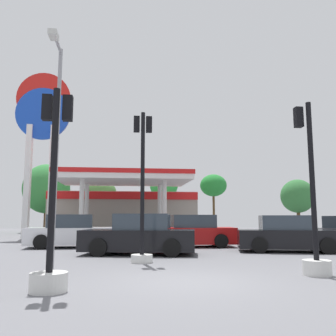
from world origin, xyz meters
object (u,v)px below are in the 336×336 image
traffic_signal_0 (314,228)px  corner_streetlamp (56,131)px  tree_5 (298,196)px  car_5 (288,235)px  station_pole_sign (42,131)px  traffic_signal_2 (142,203)px  tree_4 (213,186)px  tree_2 (100,193)px  car_2 (73,232)px  tree_3 (164,187)px  tree_1 (46,189)px  traffic_signal_1 (51,226)px  car_4 (139,236)px  car_1 (191,232)px

traffic_signal_0 → corner_streetlamp: 7.81m
traffic_signal_0 → tree_5: (13.59, 28.00, 2.57)m
car_5 → traffic_signal_0: traffic_signal_0 is taller
station_pole_sign → traffic_signal_2: station_pole_sign is taller
tree_4 → tree_2: bearing=-173.5°
station_pole_sign → tree_2: size_ratio=2.33×
car_2 → car_5: bearing=-20.0°
station_pole_sign → tree_3: station_pole_sign is taller
station_pole_sign → tree_1: station_pole_sign is taller
corner_streetlamp → traffic_signal_1: bearing=-79.6°
tree_4 → traffic_signal_2: bearing=-109.1°
traffic_signal_1 → corner_streetlamp: 4.14m
tree_1 → corner_streetlamp: tree_1 is taller
car_4 → traffic_signal_1: traffic_signal_1 is taller
car_4 → tree_4: tree_4 is taller
tree_1 → corner_streetlamp: (5.95, -27.87, -0.40)m
station_pole_sign → corner_streetlamp: station_pole_sign is taller
traffic_signal_1 → tree_2: size_ratio=0.81×
traffic_signal_2 → tree_2: (-3.02, 24.76, 1.95)m
station_pole_sign → traffic_signal_1: station_pole_sign is taller
station_pole_sign → traffic_signal_1: size_ratio=2.87×
car_1 → tree_3: (0.75, 19.70, 4.06)m
car_5 → car_2: bearing=160.0°
traffic_signal_1 → traffic_signal_2: size_ratio=0.83×
car_5 → car_4: bearing=-176.6°
station_pole_sign → traffic_signal_2: (6.72, -14.61, -5.83)m
car_4 → traffic_signal_0: bearing=-54.1°
station_pole_sign → tree_1: size_ratio=1.75×
traffic_signal_2 → corner_streetlamp: corner_streetlamp is taller
tree_3 → tree_5: (14.37, -1.39, -1.01)m
traffic_signal_1 → traffic_signal_2: traffic_signal_2 is taller
car_1 → tree_5: bearing=50.5°
car_1 → tree_5: tree_5 is taller
car_4 → traffic_signal_2: bearing=-90.6°
traffic_signal_0 → traffic_signal_2: traffic_signal_2 is taller
traffic_signal_2 → tree_1: size_ratio=0.74×
tree_3 → corner_streetlamp: 28.40m
car_4 → car_5: (6.64, 0.39, -0.03)m
car_2 → traffic_signal_2: traffic_signal_2 is taller
traffic_signal_2 → tree_4: size_ratio=0.84×
car_2 → traffic_signal_2: bearing=-64.6°
station_pole_sign → traffic_signal_0: (11.11, -17.92, -6.60)m
traffic_signal_0 → corner_streetlamp: bearing=166.4°
traffic_signal_1 → tree_1: size_ratio=0.61×
traffic_signal_2 → car_1: bearing=65.9°
car_4 → tree_4: size_ratio=0.79×
car_1 → car_5: size_ratio=0.97×
tree_1 → tree_2: size_ratio=1.33×
traffic_signal_0 → car_4: bearing=125.9°
tree_3 → car_1: bearing=-92.2°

